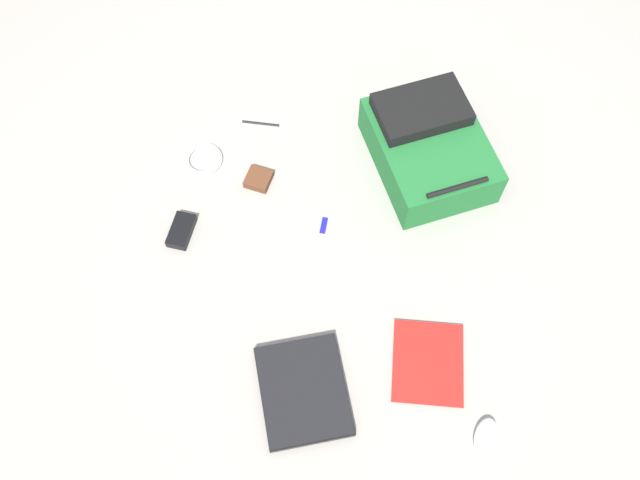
# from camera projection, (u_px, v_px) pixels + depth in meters

# --- Properties ---
(ground_plane) EXTENTS (3.89, 3.89, 0.00)m
(ground_plane) POSITION_uv_depth(u_px,v_px,m) (333.00, 257.00, 2.17)
(ground_plane) COLOR gray
(backpack) EXTENTS (0.47, 0.53, 0.19)m
(backpack) POSITION_uv_depth(u_px,v_px,m) (428.00, 146.00, 2.26)
(backpack) COLOR #1E662D
(backpack) RESTS_ON ground_plane
(laptop) EXTENTS (0.31, 0.35, 0.03)m
(laptop) POSITION_uv_depth(u_px,v_px,m) (303.00, 391.00, 1.96)
(laptop) COLOR black
(laptop) RESTS_ON ground_plane
(book_blue) EXTENTS (0.22, 0.26, 0.01)m
(book_blue) POSITION_uv_depth(u_px,v_px,m) (428.00, 363.00, 2.01)
(book_blue) COLOR silver
(book_blue) RESTS_ON ground_plane
(computer_mouse) EXTENTS (0.09, 0.12, 0.04)m
(computer_mouse) POSITION_uv_depth(u_px,v_px,m) (486.00, 437.00, 1.90)
(computer_mouse) COLOR silver
(computer_mouse) RESTS_ON ground_plane
(cable_coil) EXTENTS (0.13, 0.13, 0.01)m
(cable_coil) POSITION_uv_depth(u_px,v_px,m) (204.00, 159.00, 2.33)
(cable_coil) COLOR silver
(cable_coil) RESTS_ON ground_plane
(power_brick) EXTENTS (0.09, 0.13, 0.03)m
(power_brick) POSITION_uv_depth(u_px,v_px,m) (181.00, 231.00, 2.19)
(power_brick) COLOR black
(power_brick) RESTS_ON ground_plane
(pen_black) EXTENTS (0.13, 0.02, 0.01)m
(pen_black) POSITION_uv_depth(u_px,v_px,m) (261.00, 123.00, 2.40)
(pen_black) COLOR black
(pen_black) RESTS_ON ground_plane
(earbud_pouch) EXTENTS (0.10, 0.10, 0.03)m
(earbud_pouch) POSITION_uv_depth(u_px,v_px,m) (259.00, 179.00, 2.28)
(earbud_pouch) COLOR #59331E
(earbud_pouch) RESTS_ON ground_plane
(usb_stick) EXTENTS (0.03, 0.06, 0.01)m
(usb_stick) POSITION_uv_depth(u_px,v_px,m) (324.00, 225.00, 2.22)
(usb_stick) COLOR #191999
(usb_stick) RESTS_ON ground_plane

